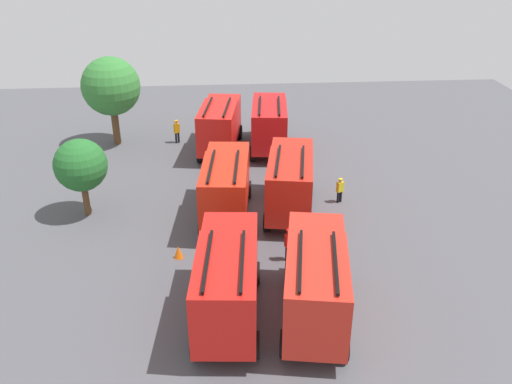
% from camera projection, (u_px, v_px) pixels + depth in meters
% --- Properties ---
extents(ground_plane, '(56.46, 56.46, 0.00)m').
position_uv_depth(ground_plane, '(256.00, 213.00, 32.53)').
color(ground_plane, '#4C4C51').
extents(fire_truck_0, '(7.50, 3.68, 3.88)m').
position_uv_depth(fire_truck_0, '(316.00, 279.00, 22.95)').
color(fire_truck_0, red).
rests_on(fire_truck_0, ground).
extents(fire_truck_1, '(7.50, 3.69, 3.88)m').
position_uv_depth(fire_truck_1, '(290.00, 180.00, 31.67)').
color(fire_truck_1, red).
rests_on(fire_truck_1, ground).
extents(fire_truck_2, '(7.40, 3.31, 3.88)m').
position_uv_depth(fire_truck_2, '(269.00, 122.00, 40.53)').
color(fire_truck_2, red).
rests_on(fire_truck_2, ground).
extents(fire_truck_3, '(7.37, 3.22, 3.88)m').
position_uv_depth(fire_truck_3, '(227.00, 278.00, 22.99)').
color(fire_truck_3, red).
rests_on(fire_truck_3, ground).
extents(fire_truck_4, '(7.38, 3.26, 3.88)m').
position_uv_depth(fire_truck_4, '(226.00, 185.00, 31.05)').
color(fire_truck_4, red).
rests_on(fire_truck_4, ground).
extents(fire_truck_5, '(7.47, 3.55, 3.88)m').
position_uv_depth(fire_truck_5, '(220.00, 124.00, 40.25)').
color(fire_truck_5, red).
rests_on(fire_truck_5, ground).
extents(firefighter_0, '(0.37, 0.48, 1.80)m').
position_uv_depth(firefighter_0, '(289.00, 243.00, 27.61)').
color(firefighter_0, black).
rests_on(firefighter_0, ground).
extents(firefighter_1, '(0.41, 0.48, 1.84)m').
position_uv_depth(firefighter_1, '(177.00, 130.00, 42.21)').
color(firefighter_1, black).
rests_on(firefighter_1, ground).
extents(firefighter_2, '(0.41, 0.48, 1.60)m').
position_uv_depth(firefighter_2, '(340.00, 189.00, 33.36)').
color(firefighter_2, black).
rests_on(firefighter_2, ground).
extents(tree_0, '(3.05, 3.05, 4.72)m').
position_uv_depth(tree_0, '(81.00, 165.00, 30.96)').
color(tree_0, brown).
rests_on(tree_0, ground).
extents(tree_1, '(4.38, 4.38, 6.78)m').
position_uv_depth(tree_1, '(111.00, 87.00, 40.45)').
color(tree_1, brown).
rests_on(tree_1, ground).
extents(traffic_cone_0, '(0.48, 0.48, 0.68)m').
position_uv_depth(traffic_cone_0, '(178.00, 252.00, 28.09)').
color(traffic_cone_0, '#F2600C').
rests_on(traffic_cone_0, ground).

